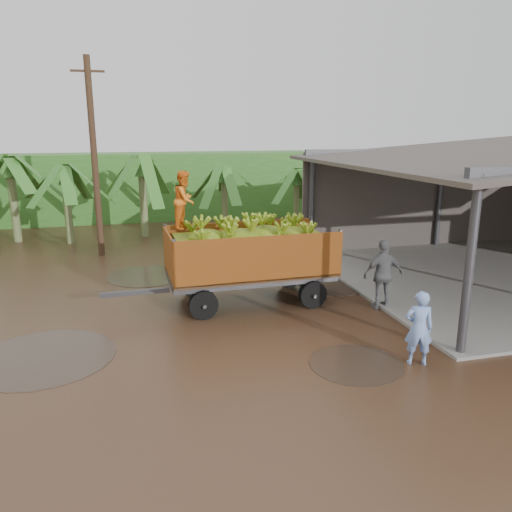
{
  "coord_description": "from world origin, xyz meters",
  "views": [
    {
      "loc": [
        -1.66,
        -12.41,
        4.85
      ],
      "look_at": [
        1.95,
        1.4,
        1.22
      ],
      "focal_mm": 35.0,
      "sensor_mm": 36.0,
      "label": 1
    }
  ],
  "objects_px": {
    "man_blue": "(419,328)",
    "utility_pole": "(94,158)",
    "man_grey": "(383,275)",
    "banana_trailer": "(249,254)"
  },
  "relations": [
    {
      "from": "man_blue",
      "to": "man_grey",
      "type": "relative_size",
      "value": 0.83
    },
    {
      "from": "man_blue",
      "to": "utility_pole",
      "type": "bearing_deg",
      "value": -39.77
    },
    {
      "from": "banana_trailer",
      "to": "utility_pole",
      "type": "height_order",
      "value": "utility_pole"
    },
    {
      "from": "man_blue",
      "to": "utility_pole",
      "type": "distance_m",
      "value": 13.76
    },
    {
      "from": "banana_trailer",
      "to": "man_grey",
      "type": "distance_m",
      "value": 3.78
    },
    {
      "from": "banana_trailer",
      "to": "utility_pole",
      "type": "xyz_separation_m",
      "value": [
        -4.34,
        6.8,
        2.38
      ]
    },
    {
      "from": "man_grey",
      "to": "utility_pole",
      "type": "relative_size",
      "value": 0.26
    },
    {
      "from": "man_grey",
      "to": "man_blue",
      "type": "bearing_deg",
      "value": 74.02
    },
    {
      "from": "banana_trailer",
      "to": "man_blue",
      "type": "height_order",
      "value": "banana_trailer"
    },
    {
      "from": "man_grey",
      "to": "banana_trailer",
      "type": "bearing_deg",
      "value": -23.14
    }
  ]
}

